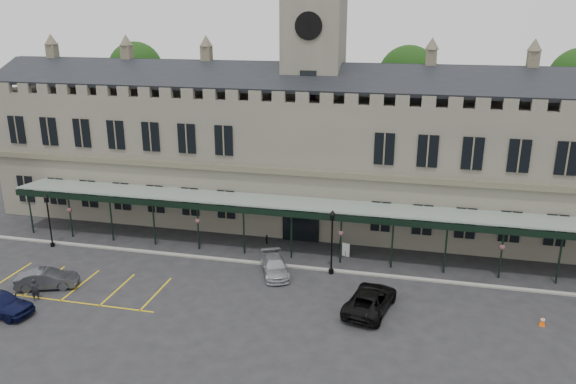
% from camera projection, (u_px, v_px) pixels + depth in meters
% --- Properties ---
extents(ground, '(140.00, 140.00, 0.00)m').
position_uv_depth(ground, '(268.00, 300.00, 39.00)').
color(ground, black).
extents(station_building, '(60.00, 10.36, 17.30)m').
position_uv_depth(station_building, '(312.00, 155.00, 51.78)').
color(station_building, '#625E52').
rests_on(station_building, ground).
extents(clock_tower, '(5.60, 5.60, 24.80)m').
position_uv_depth(clock_tower, '(314.00, 82.00, 49.83)').
color(clock_tower, '#625E52').
rests_on(clock_tower, ground).
extents(canopy, '(50.00, 4.10, 4.30)m').
position_uv_depth(canopy, '(292.00, 229.00, 45.19)').
color(canopy, '#8C9E93').
rests_on(canopy, ground).
extents(kerb, '(60.00, 0.40, 0.12)m').
position_uv_depth(kerb, '(287.00, 266.00, 44.08)').
color(kerb, gray).
rests_on(kerb, ground).
extents(parking_markings, '(16.00, 6.00, 0.01)m').
position_uv_depth(parking_markings, '(77.00, 288.00, 40.64)').
color(parking_markings, gold).
rests_on(parking_markings, ground).
extents(tree_behind_left, '(6.00, 6.00, 16.00)m').
position_uv_depth(tree_behind_left, '(136.00, 71.00, 63.03)').
color(tree_behind_left, '#332314').
rests_on(tree_behind_left, ground).
extents(tree_behind_mid, '(6.00, 6.00, 16.00)m').
position_uv_depth(tree_behind_mid, '(408.00, 77.00, 56.54)').
color(tree_behind_mid, '#332314').
rests_on(tree_behind_mid, ground).
extents(lamp_post_left, '(0.44, 0.44, 4.69)m').
position_uv_depth(lamp_post_left, '(49.00, 216.00, 47.05)').
color(lamp_post_left, black).
rests_on(lamp_post_left, ground).
extents(lamp_post_mid, '(0.49, 0.49, 5.14)m').
position_uv_depth(lamp_post_mid, '(332.00, 236.00, 42.02)').
color(lamp_post_mid, black).
rests_on(lamp_post_mid, ground).
extents(traffic_cone, '(0.40, 0.40, 0.63)m').
position_uv_depth(traffic_cone, '(543.00, 321.00, 35.70)').
color(traffic_cone, '#F15507').
rests_on(traffic_cone, ground).
extents(sign_board, '(0.64, 0.26, 1.13)m').
position_uv_depth(sign_board, '(346.00, 250.00, 45.80)').
color(sign_board, black).
rests_on(sign_board, ground).
extents(bollard_left, '(0.14, 0.14, 0.82)m').
position_uv_depth(bollard_left, '(267.00, 240.00, 48.25)').
color(bollard_left, black).
rests_on(bollard_left, ground).
extents(bollard_right, '(0.15, 0.15, 0.85)m').
position_uv_depth(bollard_right, '(340.00, 244.00, 47.21)').
color(bollard_right, black).
rests_on(bollard_right, ground).
extents(car_left_b, '(4.49, 2.91, 1.40)m').
position_uv_depth(car_left_b, '(47.00, 279.00, 40.49)').
color(car_left_b, '#36383D').
rests_on(car_left_b, ground).
extents(car_taxi, '(3.37, 4.79, 1.29)m').
position_uv_depth(car_taxi, '(275.00, 266.00, 42.65)').
color(car_taxi, '#A0A3A8').
rests_on(car_taxi, ground).
extents(car_van, '(3.68, 5.92, 1.53)m').
position_uv_depth(car_van, '(370.00, 300.00, 37.43)').
color(car_van, black).
rests_on(car_van, ground).
extents(person_a, '(0.64, 0.69, 1.57)m').
position_uv_depth(person_a, '(35.00, 290.00, 38.74)').
color(person_a, black).
rests_on(person_a, ground).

